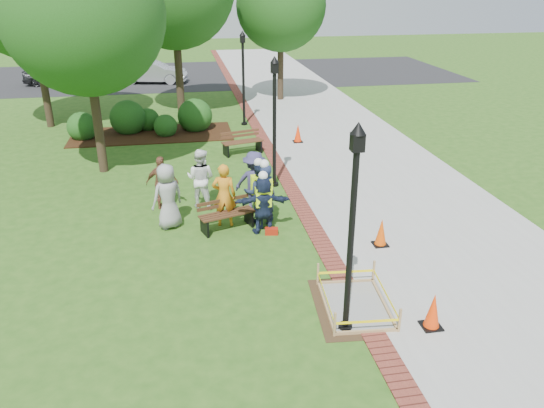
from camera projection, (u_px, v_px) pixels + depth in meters
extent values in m
plane|color=#285116|center=(261.00, 261.00, 13.15)|extent=(100.00, 100.00, 0.00)
cube|color=#9E9E99|center=(339.00, 138.00, 22.98)|extent=(6.00, 60.00, 0.02)
cube|color=maroon|center=(265.00, 142.00, 22.46)|extent=(0.50, 60.00, 0.03)
cube|color=#381E0F|center=(152.00, 134.00, 23.51)|extent=(7.00, 3.00, 0.05)
cube|color=black|center=(202.00, 75.00, 37.54)|extent=(36.00, 12.00, 0.01)
cube|color=#47331E|center=(355.00, 306.00, 11.35)|extent=(1.88, 2.43, 0.01)
cube|color=gray|center=(355.00, 306.00, 11.35)|extent=(1.34, 1.89, 0.04)
cube|color=tan|center=(355.00, 305.00, 11.34)|extent=(1.47, 2.02, 0.08)
cube|color=tan|center=(356.00, 296.00, 11.25)|extent=(1.50, 2.05, 0.55)
cube|color=yellow|center=(356.00, 295.00, 11.24)|extent=(1.45, 2.00, 0.06)
cube|color=#4D311A|center=(227.00, 214.00, 14.62)|extent=(1.61, 0.92, 0.04)
cube|color=#4D311A|center=(223.00, 203.00, 14.72)|extent=(1.48, 0.53, 0.25)
cube|color=black|center=(227.00, 222.00, 14.71)|extent=(1.49, 0.93, 0.45)
cube|color=#532B1C|center=(243.00, 142.00, 20.84)|extent=(1.69, 0.89, 0.04)
cube|color=#532B1C|center=(240.00, 134.00, 20.95)|extent=(1.58, 0.47, 0.26)
cube|color=black|center=(243.00, 148.00, 20.94)|extent=(1.57, 0.91, 0.48)
cube|color=black|center=(431.00, 326.00, 10.68)|extent=(0.40, 0.40, 0.05)
cone|color=#FF3B08|center=(433.00, 310.00, 10.52)|extent=(0.32, 0.32, 0.74)
cube|color=black|center=(380.00, 245.00, 13.91)|extent=(0.39, 0.39, 0.05)
cone|color=#EA4E07|center=(381.00, 232.00, 13.76)|extent=(0.30, 0.30, 0.71)
cube|color=black|center=(298.00, 142.00, 22.45)|extent=(0.40, 0.40, 0.05)
cone|color=#FF3308|center=(298.00, 133.00, 22.29)|extent=(0.31, 0.31, 0.73)
cube|color=#A51D0C|center=(271.00, 231.00, 14.49)|extent=(0.38, 0.24, 0.18)
cylinder|color=black|center=(351.00, 245.00, 9.89)|extent=(0.12, 0.12, 3.80)
cube|color=black|center=(357.00, 142.00, 9.09)|extent=(0.22, 0.22, 0.32)
cone|color=black|center=(358.00, 128.00, 8.99)|extent=(0.28, 0.28, 0.22)
cylinder|color=black|center=(345.00, 327.00, 10.62)|extent=(0.28, 0.28, 0.10)
cylinder|color=black|center=(274.00, 131.00, 17.11)|extent=(0.12, 0.12, 3.80)
cube|color=black|center=(275.00, 68.00, 16.32)|extent=(0.22, 0.22, 0.32)
cone|color=black|center=(275.00, 59.00, 16.22)|extent=(0.28, 0.28, 0.22)
cylinder|color=black|center=(274.00, 184.00, 17.85)|extent=(0.28, 0.28, 0.10)
cylinder|color=black|center=(243.00, 84.00, 24.34)|extent=(0.12, 0.12, 3.80)
cube|color=black|center=(243.00, 39.00, 23.54)|extent=(0.22, 0.22, 0.32)
cone|color=black|center=(242.00, 33.00, 23.44)|extent=(0.28, 0.28, 0.22)
cylinder|color=black|center=(244.00, 124.00, 25.08)|extent=(0.28, 0.28, 0.10)
cylinder|color=#3D2D1E|center=(96.00, 111.00, 18.31)|extent=(0.32, 0.32, 4.44)
sphere|color=#1D4614|center=(83.00, 13.00, 17.04)|extent=(5.28, 5.28, 5.28)
cylinder|color=#3D2D1E|center=(178.00, 63.00, 26.25)|extent=(0.38, 0.38, 5.00)
cylinder|color=#3D2D1E|center=(281.00, 62.00, 29.33)|extent=(0.33, 0.33, 4.14)
sphere|color=#1D4614|center=(281.00, 5.00, 28.15)|extent=(4.80, 4.80, 4.80)
cylinder|color=#3D2D1E|center=(42.00, 73.00, 23.82)|extent=(0.33, 0.33, 4.92)
sphere|color=#1D4614|center=(84.00, 139.00, 22.91)|extent=(1.27, 1.27, 1.27)
sphere|color=#1D4614|center=(129.00, 133.00, 23.82)|extent=(1.58, 1.58, 1.58)
sphere|color=#1D4614|center=(166.00, 136.00, 23.37)|extent=(1.02, 1.02, 1.02)
sphere|color=#1D4614|center=(196.00, 130.00, 24.20)|extent=(1.56, 1.56, 1.56)
sphere|color=#1D4614|center=(149.00, 130.00, 24.27)|extent=(1.07, 1.07, 1.07)
imported|color=gray|center=(168.00, 196.00, 14.59)|extent=(0.70, 0.62, 1.85)
imported|color=orange|center=(224.00, 195.00, 14.70)|extent=(0.63, 0.46, 1.82)
imported|color=white|center=(201.00, 179.00, 15.88)|extent=(0.69, 0.60, 1.83)
imported|color=brown|center=(162.00, 183.00, 15.83)|extent=(0.57, 0.41, 1.64)
imported|color=#36335A|center=(254.00, 183.00, 15.53)|extent=(0.71, 0.62, 1.87)
imported|color=#16273B|center=(263.00, 205.00, 14.33)|extent=(0.53, 0.35, 1.63)
cube|color=#C3F614|center=(263.00, 197.00, 14.24)|extent=(0.42, 0.26, 0.52)
sphere|color=white|center=(263.00, 176.00, 14.00)|extent=(0.25, 0.25, 0.25)
imported|color=#16203A|center=(265.00, 196.00, 14.60)|extent=(0.70, 0.66, 1.84)
cube|color=#C3F614|center=(265.00, 188.00, 14.49)|extent=(0.42, 0.26, 0.52)
sphere|color=white|center=(264.00, 164.00, 14.22)|extent=(0.25, 0.25, 0.25)
imported|color=#182A3F|center=(259.00, 193.00, 14.99)|extent=(0.57, 0.38, 1.74)
cube|color=#C3F614|center=(259.00, 184.00, 14.89)|extent=(0.42, 0.26, 0.52)
sphere|color=white|center=(258.00, 163.00, 14.63)|extent=(0.25, 0.25, 0.25)
imported|color=#29292C|center=(57.00, 85.00, 34.19)|extent=(2.06, 4.46, 1.43)
imported|color=#BBBCC1|center=(154.00, 83.00, 34.70)|extent=(2.94, 5.03, 1.54)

